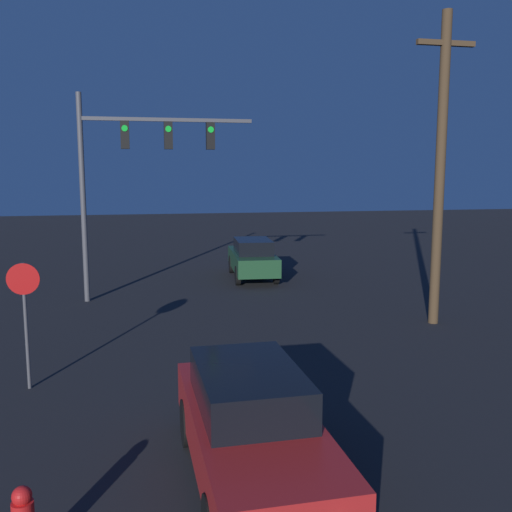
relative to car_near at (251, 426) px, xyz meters
name	(u,v)px	position (x,y,z in m)	size (l,w,h in m)	color
car_near	(251,426)	(0.00, 0.00, 0.00)	(1.73, 4.57, 1.62)	#B21E1E
car_far	(253,258)	(3.05, 15.20, 0.00)	(1.92, 4.62, 1.62)	#1E4728
traffic_signal_mast	(132,160)	(-1.60, 12.25, 3.84)	(5.72, 0.30, 6.83)	#4C4C51
stop_sign	(25,304)	(-3.67, 4.35, 0.89)	(0.62, 0.07, 2.55)	#4C4C51
utility_pole	(440,166)	(6.78, 7.34, 3.60)	(1.68, 0.28, 8.58)	#4C3823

